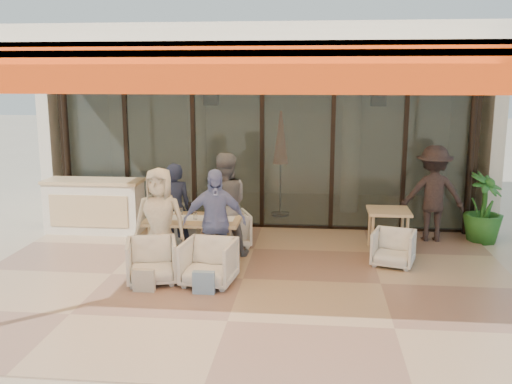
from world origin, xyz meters
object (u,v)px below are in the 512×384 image
(chair_far_right, at_px, (229,227))
(side_table, at_px, (388,216))
(host_counter, at_px, (94,206))
(diner_grey, at_px, (224,205))
(dining_table, at_px, (193,221))
(side_chair, at_px, (393,247))
(chair_far_left, at_px, (182,228))
(diner_navy, at_px, (174,209))
(chair_near_left, at_px, (152,259))
(chair_near_right, at_px, (209,260))
(standing_woman, at_px, (433,194))
(diner_cream, at_px, (160,220))
(potted_palm, at_px, (484,208))
(diner_periwinkle, at_px, (215,222))

(chair_far_right, distance_m, side_table, 2.75)
(host_counter, xyz_separation_m, diner_grey, (2.68, -1.13, 0.34))
(diner_grey, height_order, side_table, diner_grey)
(dining_table, bearing_deg, side_chair, 2.94)
(chair_far_left, height_order, side_chair, side_chair)
(side_chair, bearing_deg, diner_navy, -168.26)
(chair_near_left, height_order, chair_near_right, chair_near_right)
(chair_near_right, relative_size, diner_navy, 0.47)
(host_counter, relative_size, standing_woman, 1.06)
(side_table, relative_size, side_chair, 1.16)
(diner_cream, xyz_separation_m, potted_palm, (5.36, 2.17, -0.18))
(dining_table, relative_size, standing_woman, 0.86)
(side_table, bearing_deg, chair_far_right, 179.35)
(chair_near_left, distance_m, standing_woman, 5.20)
(side_table, bearing_deg, host_counter, 173.01)
(chair_far_left, distance_m, diner_periwinkle, 1.71)
(dining_table, distance_m, diner_navy, 0.61)
(dining_table, bearing_deg, chair_near_right, -65.87)
(diner_cream, bearing_deg, chair_far_left, 89.54)
(host_counter, bearing_deg, standing_woman, 0.95)
(chair_near_right, bearing_deg, potted_palm, 37.76)
(chair_far_right, xyz_separation_m, diner_cream, (-0.84, -1.40, 0.46))
(dining_table, bearing_deg, side_table, 16.07)
(chair_far_right, xyz_separation_m, chair_near_right, (0.00, -1.90, 0.02))
(dining_table, height_order, diner_periwinkle, diner_periwinkle)
(diner_navy, bearing_deg, chair_far_right, -170.87)
(diner_navy, height_order, side_table, diner_navy)
(dining_table, height_order, side_chair, dining_table)
(diner_cream, bearing_deg, diner_grey, 46.52)
(potted_palm, bearing_deg, chair_near_right, -149.40)
(dining_table, relative_size, side_table, 2.01)
(chair_far_right, bearing_deg, chair_near_left, 45.45)
(diner_periwinkle, bearing_deg, diner_navy, 120.73)
(diner_navy, height_order, diner_grey, diner_grey)
(standing_woman, bearing_deg, side_chair, 59.92)
(chair_far_left, height_order, standing_woman, standing_woman)
(potted_palm, bearing_deg, standing_woman, -177.67)
(diner_grey, distance_m, potted_palm, 4.70)
(diner_periwinkle, xyz_separation_m, side_table, (2.74, 1.37, -0.17))
(host_counter, height_order, potted_palm, potted_palm)
(chair_near_left, relative_size, diner_navy, 0.46)
(standing_woman, bearing_deg, diner_cream, 25.38)
(dining_table, height_order, chair_far_right, dining_table)
(side_chair, xyz_separation_m, potted_palm, (1.78, 1.56, 0.31))
(diner_grey, distance_m, side_chair, 2.81)
(chair_far_left, height_order, diner_periwinkle, diner_periwinkle)
(potted_palm, bearing_deg, side_table, -155.68)
(chair_near_left, relative_size, side_table, 0.97)
(chair_far_right, distance_m, side_chair, 2.85)
(diner_navy, xyz_separation_m, diner_grey, (0.84, 0.00, 0.09))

